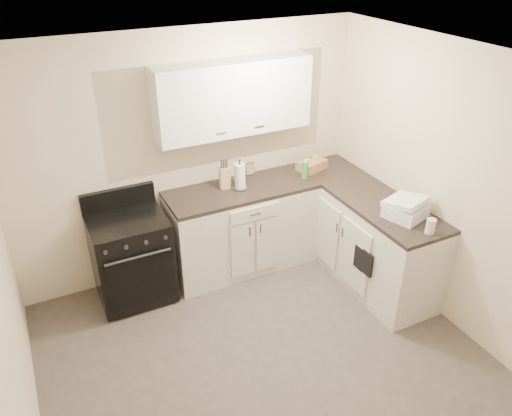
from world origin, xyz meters
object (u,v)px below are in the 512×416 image
paper_towel (240,176)px  wicker_basket (312,165)px  knife_block (225,178)px  stove (132,258)px  countertop_grill (406,211)px

paper_towel → wicker_basket: (0.89, 0.06, -0.08)m
paper_towel → wicker_basket: bearing=4.2°
knife_block → wicker_basket: (1.03, -0.01, -0.06)m
paper_towel → knife_block: bearing=150.9°
stove → paper_towel: paper_towel is taller
wicker_basket → knife_block: bearing=179.4°
wicker_basket → countertop_grill: 1.28m
paper_towel → wicker_basket: 0.90m
wicker_basket → countertop_grill: size_ratio=0.92×
paper_towel → wicker_basket: paper_towel is taller
stove → wicker_basket: 2.14m
knife_block → countertop_grill: (1.25, -1.27, -0.05)m
wicker_basket → paper_towel: bearing=-175.8°
stove → paper_towel: 1.33m
knife_block → paper_towel: size_ratio=0.84×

